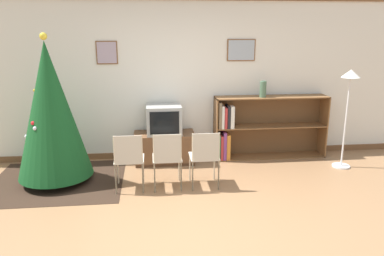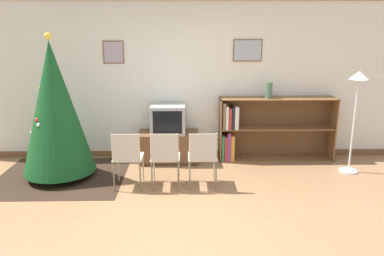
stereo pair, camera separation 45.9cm
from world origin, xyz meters
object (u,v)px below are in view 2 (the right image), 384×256
(folding_chair_left, at_px, (127,157))
(vase, at_px, (269,90))
(christmas_tree, at_px, (55,108))
(folding_chair_center, at_px, (165,156))
(tv_console, at_px, (168,147))
(television, at_px, (168,119))
(standing_lamp, at_px, (357,96))
(bookshelf, at_px, (260,129))
(folding_chair_right, at_px, (203,156))

(folding_chair_left, relative_size, vase, 3.02)
(christmas_tree, distance_m, folding_chair_center, 1.75)
(tv_console, xyz_separation_m, vase, (1.64, 0.03, 0.95))
(tv_console, xyz_separation_m, television, (0.00, -0.00, 0.48))
(standing_lamp, bearing_deg, tv_console, 169.25)
(folding_chair_left, distance_m, vase, 2.54)
(folding_chair_left, relative_size, bookshelf, 0.43)
(bookshelf, bearing_deg, folding_chair_left, -149.77)
(television, relative_size, folding_chair_left, 0.68)
(folding_chair_left, relative_size, standing_lamp, 0.52)
(bookshelf, height_order, standing_lamp, standing_lamp)
(christmas_tree, xyz_separation_m, folding_chair_center, (1.59, -0.45, -0.58))
(folding_chair_left, xyz_separation_m, folding_chair_center, (0.52, 0.00, 0.00))
(tv_console, relative_size, television, 1.77)
(folding_chair_center, relative_size, vase, 3.02)
(bookshelf, distance_m, vase, 0.69)
(christmas_tree, distance_m, vase, 3.31)
(tv_console, bearing_deg, vase, 0.90)
(television, height_order, folding_chair_right, television)
(folding_chair_center, xyz_separation_m, bookshelf, (1.54, 1.20, 0.05))
(standing_lamp, bearing_deg, christmas_tree, -178.46)
(christmas_tree, relative_size, vase, 7.78)
(tv_console, bearing_deg, christmas_tree, -157.62)
(christmas_tree, xyz_separation_m, folding_chair_right, (2.11, -0.45, -0.58))
(folding_chair_center, bearing_deg, folding_chair_left, 180.00)
(television, height_order, bookshelf, bookshelf)
(bookshelf, xyz_separation_m, standing_lamp, (1.29, -0.63, 0.68))
(folding_chair_center, xyz_separation_m, standing_lamp, (2.83, 0.56, 0.73))
(christmas_tree, xyz_separation_m, television, (1.59, 0.65, -0.32))
(vase, bearing_deg, television, -179.01)
(standing_lamp, bearing_deg, folding_chair_left, -170.44)
(television, bearing_deg, folding_chair_right, -64.77)
(christmas_tree, height_order, standing_lamp, christmas_tree)
(folding_chair_center, bearing_deg, tv_console, 90.00)
(tv_console, bearing_deg, standing_lamp, -10.75)
(television, relative_size, folding_chair_center, 0.68)
(television, xyz_separation_m, folding_chair_center, (-0.00, -1.10, -0.26))
(christmas_tree, distance_m, tv_console, 1.90)
(christmas_tree, height_order, vase, christmas_tree)
(tv_console, relative_size, bookshelf, 0.52)
(television, relative_size, vase, 2.07)
(folding_chair_right, bearing_deg, folding_chair_center, 180.00)
(folding_chair_right, xyz_separation_m, vase, (1.12, 1.13, 0.73))
(christmas_tree, height_order, television, christmas_tree)
(bookshelf, bearing_deg, christmas_tree, -166.49)
(christmas_tree, distance_m, bookshelf, 3.26)
(christmas_tree, height_order, folding_chair_left, christmas_tree)
(folding_chair_left, bearing_deg, tv_console, 64.82)
(tv_console, height_order, folding_chair_left, folding_chair_left)
(folding_chair_left, bearing_deg, television, 64.77)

